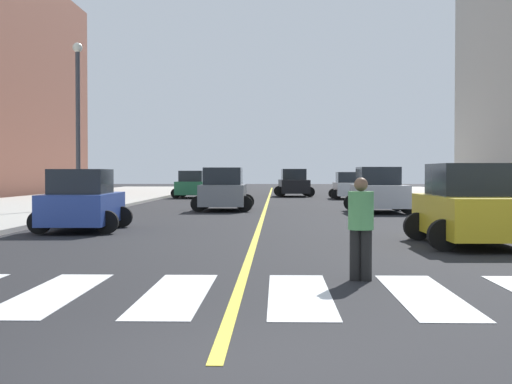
% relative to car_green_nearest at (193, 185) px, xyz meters
% --- Properties ---
extents(ground_plane, '(220.00, 220.00, 0.00)m').
position_rel_car_green_nearest_xyz_m(ground_plane, '(5.35, -45.48, -0.89)').
color(ground_plane, black).
extents(crosswalk_paint, '(13.50, 4.00, 0.01)m').
position_rel_car_green_nearest_xyz_m(crosswalk_paint, '(5.35, -41.48, -0.89)').
color(crosswalk_paint, silver).
rests_on(crosswalk_paint, ground).
extents(lane_divider_paint, '(0.16, 80.00, 0.01)m').
position_rel_car_green_nearest_xyz_m(lane_divider_paint, '(5.35, -5.48, -0.89)').
color(lane_divider_paint, yellow).
rests_on(lane_divider_paint, ground).
extents(car_green_nearest, '(2.78, 4.34, 1.91)m').
position_rel_car_green_nearest_xyz_m(car_green_nearest, '(0.00, 0.00, 0.00)').
color(car_green_nearest, '#236B42').
rests_on(car_green_nearest, ground).
extents(car_yellow_second, '(2.86, 4.51, 2.00)m').
position_rel_car_green_nearest_xyz_m(car_yellow_second, '(10.67, -33.91, 0.04)').
color(car_yellow_second, gold).
rests_on(car_yellow_second, ground).
extents(car_blue_third, '(2.73, 4.27, 1.88)m').
position_rel_car_green_nearest_xyz_m(car_blue_third, '(-0.01, -29.72, -0.01)').
color(car_blue_third, '#2D479E').
rests_on(car_blue_third, ground).
extents(car_white_fourth, '(2.56, 4.07, 1.81)m').
position_rel_car_green_nearest_xyz_m(car_white_fourth, '(10.77, -1.71, -0.04)').
color(car_white_fourth, silver).
rests_on(car_white_fourth, ground).
extents(car_black_fifth, '(3.01, 4.68, 2.05)m').
position_rel_car_green_nearest_xyz_m(car_black_fifth, '(7.17, 3.33, 0.07)').
color(car_black_fifth, black).
rests_on(car_black_fifth, ground).
extents(car_silver_sixth, '(2.88, 4.56, 2.02)m').
position_rel_car_green_nearest_xyz_m(car_silver_sixth, '(10.46, -18.87, 0.06)').
color(car_silver_sixth, '#B7B7BC').
rests_on(car_silver_sixth, ground).
extents(car_gray_seventh, '(2.81, 4.50, 2.01)m').
position_rel_car_green_nearest_xyz_m(car_gray_seventh, '(3.42, -17.45, 0.05)').
color(car_gray_seventh, slate).
rests_on(car_gray_seventh, ground).
extents(pedestrian_crossing, '(0.42, 0.42, 1.69)m').
position_rel_car_green_nearest_xyz_m(pedestrian_crossing, '(7.30, -40.01, 0.04)').
color(pedestrian_crossing, black).
rests_on(pedestrian_crossing, ground).
extents(street_lamp, '(0.44, 0.44, 7.45)m').
position_rel_car_green_nearest_xyz_m(street_lamp, '(-3.02, -18.98, 3.65)').
color(street_lamp, '#38383D').
rests_on(street_lamp, sidewalk_kerb_west).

